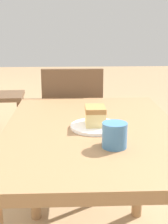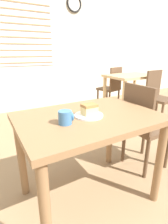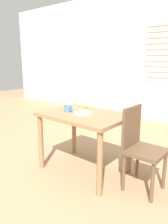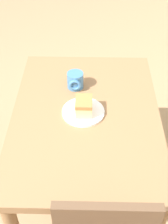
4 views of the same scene
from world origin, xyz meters
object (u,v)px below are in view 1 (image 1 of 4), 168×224
at_px(chair_near_window, 73,129).
at_px(cake_slice, 95,115).
at_px(plate, 96,126).
at_px(dining_table_near, 92,153).
at_px(coffee_mug, 114,135).

relative_size(chair_near_window, cake_slice, 8.62).
xyz_separation_m(chair_near_window, plate, (-0.69, -0.09, 0.25)).
bearing_deg(chair_near_window, dining_table_near, 96.47).
height_order(chair_near_window, plate, chair_near_window).
height_order(dining_table_near, coffee_mug, coffee_mug).
bearing_deg(coffee_mug, cake_slice, 13.55).
distance_m(chair_near_window, plate, 0.74).
xyz_separation_m(cake_slice, coffee_mug, (-0.20, -0.05, -0.01)).
relative_size(dining_table_near, chair_near_window, 1.14).
distance_m(chair_near_window, coffee_mug, 0.94).
bearing_deg(chair_near_window, plate, 97.39).
relative_size(dining_table_near, coffee_mug, 10.86).
xyz_separation_m(dining_table_near, cake_slice, (-0.00, -0.01, 0.16)).
bearing_deg(dining_table_near, plate, -131.04).
xyz_separation_m(dining_table_near, plate, (-0.01, -0.01, 0.12)).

